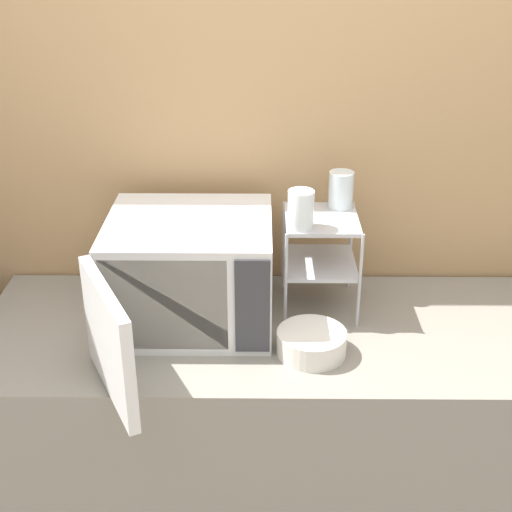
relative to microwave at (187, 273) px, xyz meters
The scene contains 7 objects.
wall_back 0.52m from the microwave, 44.90° to the left, with size 8.00×0.06×2.60m.
counter 0.72m from the microwave, ahead, with size 1.96×0.69×0.94m.
microwave is the anchor object (origin of this frame).
dish_rack 0.42m from the microwave, 13.08° to the left, with size 0.23×0.26×0.31m.
glass_front_left 0.40m from the microwave, ahead, with size 0.08×0.08×0.12m.
glass_back_right 0.54m from the microwave, 20.70° to the left, with size 0.08×0.08×0.12m.
bowl 0.43m from the microwave, 25.96° to the right, with size 0.20×0.20×0.07m.
Camera 1 is at (-0.11, -1.51, 2.09)m, focal length 50.00 mm.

